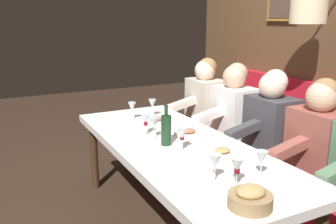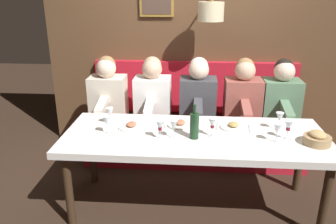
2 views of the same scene
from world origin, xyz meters
TOP-DOWN VIEW (x-y plane):
  - dining_table at (0.00, 0.00)m, footprint 0.90×2.29m
  - banquette_bench at (0.89, 0.00)m, footprint 0.52×2.49m
  - back_wall_panel at (1.46, 0.00)m, footprint 0.59×3.69m
  - diner_near at (0.88, -0.52)m, footprint 0.60×0.40m
  - diner_middle at (0.88, -0.03)m, footprint 0.60×0.40m
  - diner_far at (0.88, 0.48)m, footprint 0.60×0.40m
  - diner_farthest at (0.88, 0.98)m, footprint 0.60×0.40m
  - place_setting_0 at (0.17, -0.35)m, footprint 0.24×0.33m
  - place_setting_1 at (0.10, 0.58)m, footprint 0.24×0.31m
  - place_setting_2 at (0.18, 0.13)m, footprint 0.24×0.32m
  - wine_glass_0 at (-0.12, 0.29)m, footprint 0.07×0.07m
  - wine_glass_1 at (-0.04, -0.15)m, footprint 0.07×0.07m
  - wine_glass_2 at (-0.12, -0.67)m, footprint 0.07×0.07m
  - wine_glass_3 at (-0.10, 0.18)m, footprint 0.07×0.07m
  - wine_glass_4 at (0.16, 0.79)m, footprint 0.07×0.07m
  - wine_glass_5 at (-0.05, 0.76)m, footprint 0.07×0.07m
  - wine_glass_6 at (-0.04, -0.78)m, footprint 0.07×0.07m
  - wine_glass_7 at (0.15, -0.75)m, footprint 0.07×0.07m
  - wine_bottle at (-0.08, 0.01)m, footprint 0.08×0.08m
  - bread_bowl at (-0.13, -0.99)m, footprint 0.22×0.22m

SIDE VIEW (x-z plane):
  - banquette_bench at x=0.89m, z-range 0.00..0.45m
  - dining_table at x=0.00m, z-range 0.30..1.04m
  - place_setting_0 at x=0.17m, z-range 0.73..0.78m
  - place_setting_1 at x=0.10m, z-range 0.73..0.78m
  - place_setting_2 at x=0.18m, z-range 0.73..0.78m
  - bread_bowl at x=-0.13m, z-range 0.73..0.85m
  - diner_near at x=0.88m, z-range 0.42..1.21m
  - diner_middle at x=0.88m, z-range 0.42..1.21m
  - diner_far at x=0.88m, z-range 0.42..1.21m
  - diner_farthest at x=0.88m, z-range 0.42..1.21m
  - wine_glass_0 at x=-0.12m, z-range 0.77..0.94m
  - wine_glass_6 at x=-0.04m, z-range 0.77..0.94m
  - wine_glass_1 at x=-0.04m, z-range 0.77..0.94m
  - wine_bottle at x=-0.08m, z-range 0.71..1.01m
  - wine_glass_2 at x=-0.12m, z-range 0.77..0.94m
  - wine_glass_3 at x=-0.10m, z-range 0.77..0.94m
  - wine_glass_4 at x=0.16m, z-range 0.77..0.94m
  - wine_glass_5 at x=-0.05m, z-range 0.77..0.94m
  - wine_glass_7 at x=0.15m, z-range 0.77..0.94m
  - back_wall_panel at x=1.46m, z-range -0.08..2.82m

